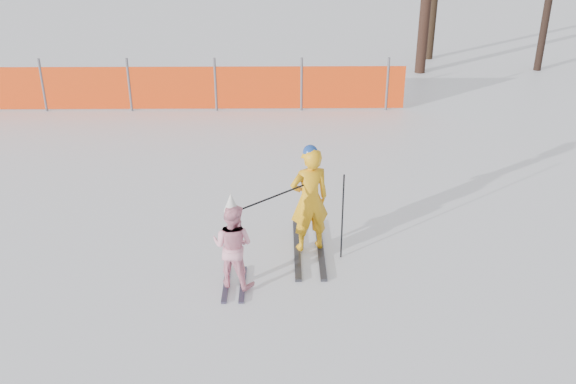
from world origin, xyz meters
name	(u,v)px	position (x,y,z in m)	size (l,w,h in m)	color
ground	(288,274)	(0.00, 0.00, 0.00)	(120.00, 120.00, 0.00)	white
adult	(310,200)	(0.30, 0.63, 0.81)	(0.65, 1.67, 1.63)	black
child	(233,245)	(-0.72, -0.27, 0.62)	(0.68, 0.84, 1.35)	black
ski_poles	(311,208)	(0.31, 0.32, 0.84)	(1.40, 0.76, 1.29)	black
safety_fence	(94,88)	(-4.42, 7.11, 0.56)	(14.44, 0.06, 1.25)	#595960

